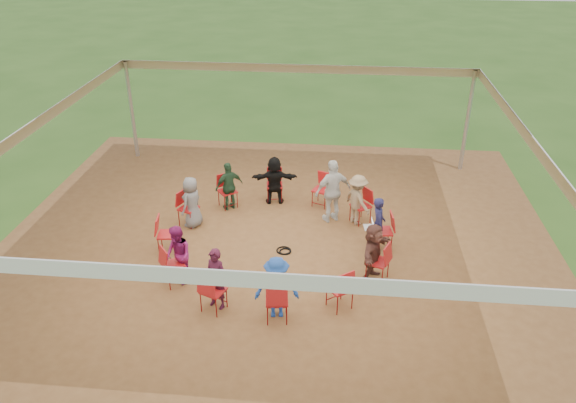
# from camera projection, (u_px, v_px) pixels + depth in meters

# --- Properties ---
(ground) EXTENTS (80.00, 80.00, 0.00)m
(ground) POSITION_uv_depth(u_px,v_px,m) (276.00, 250.00, 12.94)
(ground) COLOR #2F561A
(ground) RESTS_ON ground
(dirt_patch) EXTENTS (13.00, 13.00, 0.00)m
(dirt_patch) POSITION_uv_depth(u_px,v_px,m) (276.00, 249.00, 12.94)
(dirt_patch) COLOR brown
(dirt_patch) RESTS_ON ground
(tent) EXTENTS (10.33, 10.33, 3.00)m
(tent) POSITION_uv_depth(u_px,v_px,m) (275.00, 155.00, 11.83)
(tent) COLOR #B2B2B7
(tent) RESTS_ON ground
(chair_0) EXTENTS (0.49, 0.47, 0.90)m
(chair_0) POSITION_uv_depth(u_px,v_px,m) (383.00, 231.00, 12.80)
(chair_0) COLOR red
(chair_0) RESTS_ON ground
(chair_1) EXTENTS (0.60, 0.60, 0.90)m
(chair_1) POSITION_uv_depth(u_px,v_px,m) (361.00, 206.00, 13.87)
(chair_1) COLOR red
(chair_1) RESTS_ON ground
(chair_2) EXTENTS (0.56, 0.57, 0.90)m
(chair_2) POSITION_uv_depth(u_px,v_px,m) (322.00, 190.00, 14.64)
(chair_2) COLOR red
(chair_2) RESTS_ON ground
(chair_3) EXTENTS (0.47, 0.49, 0.90)m
(chair_3) POSITION_uv_depth(u_px,v_px,m) (275.00, 185.00, 14.90)
(chair_3) COLOR red
(chair_3) RESTS_ON ground
(chair_4) EXTENTS (0.60, 0.60, 0.90)m
(chair_4) POSITION_uv_depth(u_px,v_px,m) (228.00, 191.00, 14.58)
(chair_4) COLOR red
(chair_4) RESTS_ON ground
(chair_5) EXTENTS (0.57, 0.56, 0.90)m
(chair_5) POSITION_uv_depth(u_px,v_px,m) (188.00, 208.00, 13.76)
(chair_5) COLOR red
(chair_5) RESTS_ON ground
(chair_6) EXTENTS (0.49, 0.47, 0.90)m
(chair_6) POSITION_uv_depth(u_px,v_px,m) (167.00, 235.00, 12.67)
(chair_6) COLOR red
(chair_6) RESTS_ON ground
(chair_7) EXTENTS (0.60, 0.60, 0.90)m
(chair_7) POSITION_uv_depth(u_px,v_px,m) (173.00, 265.00, 11.59)
(chair_7) COLOR red
(chair_7) RESTS_ON ground
(chair_8) EXTENTS (0.56, 0.57, 0.90)m
(chair_8) POSITION_uv_depth(u_px,v_px,m) (213.00, 291.00, 10.82)
(chair_8) COLOR red
(chair_8) RESTS_ON ground
(chair_9) EXTENTS (0.47, 0.49, 0.90)m
(chair_9) POSITION_uv_depth(u_px,v_px,m) (277.00, 300.00, 10.57)
(chair_9) COLOR red
(chair_9) RESTS_ON ground
(chair_10) EXTENTS (0.60, 0.60, 0.90)m
(chair_10) POSITION_uv_depth(u_px,v_px,m) (340.00, 289.00, 10.89)
(chair_10) COLOR red
(chair_10) RESTS_ON ground
(chair_11) EXTENTS (0.57, 0.56, 0.90)m
(chair_11) POSITION_uv_depth(u_px,v_px,m) (378.00, 262.00, 11.71)
(chair_11) COLOR red
(chair_11) RESTS_ON ground
(person_seated_0) EXTENTS (0.37, 0.51, 1.30)m
(person_seated_0) POSITION_uv_depth(u_px,v_px,m) (378.00, 224.00, 12.70)
(person_seated_0) COLOR #1C1B43
(person_seated_0) RESTS_ON ground
(person_seated_1) EXTENTS (0.84, 0.92, 1.30)m
(person_seated_1) POSITION_uv_depth(u_px,v_px,m) (357.00, 200.00, 13.72)
(person_seated_1) COLOR #917858
(person_seated_1) RESTS_ON ground
(person_seated_2) EXTENTS (1.25, 0.60, 1.30)m
(person_seated_2) POSITION_uv_depth(u_px,v_px,m) (275.00, 180.00, 14.70)
(person_seated_2) COLOR black
(person_seated_2) RESTS_ON ground
(person_seated_3) EXTENTS (0.84, 0.77, 1.30)m
(person_seated_3) POSITION_uv_depth(u_px,v_px,m) (229.00, 186.00, 14.39)
(person_seated_3) COLOR #24452A
(person_seated_3) RESTS_ON ground
(person_seated_4) EXTENTS (0.57, 0.72, 1.30)m
(person_seated_4) POSITION_uv_depth(u_px,v_px,m) (192.00, 202.00, 13.61)
(person_seated_4) COLOR slate
(person_seated_4) RESTS_ON ground
(person_seated_5) EXTENTS (0.67, 0.72, 1.30)m
(person_seated_5) POSITION_uv_depth(u_px,v_px,m) (178.00, 255.00, 11.55)
(person_seated_5) COLOR #861A5D
(person_seated_5) RESTS_ON ground
(person_seated_6) EXTENTS (0.56, 0.47, 1.30)m
(person_seated_6) POSITION_uv_depth(u_px,v_px,m) (216.00, 279.00, 10.82)
(person_seated_6) COLOR #3E1124
(person_seated_6) RESTS_ON ground
(person_seated_7) EXTENTS (0.89, 0.52, 1.30)m
(person_seated_7) POSITION_uv_depth(u_px,v_px,m) (277.00, 288.00, 10.58)
(person_seated_7) COLOR #1B4192
(person_seated_7) RESTS_ON ground
(person_seated_8) EXTENTS (0.88, 1.28, 1.30)m
(person_seated_8) POSITION_uv_depth(u_px,v_px,m) (373.00, 252.00, 11.66)
(person_seated_8) COLOR brown
(person_seated_8) RESTS_ON ground
(standing_person) EXTENTS (1.07, 0.90, 1.63)m
(standing_person) POSITION_uv_depth(u_px,v_px,m) (333.00, 191.00, 13.78)
(standing_person) COLOR silver
(standing_person) RESTS_ON ground
(cable_coil) EXTENTS (0.38, 0.38, 0.03)m
(cable_coil) POSITION_uv_depth(u_px,v_px,m) (284.00, 251.00, 12.86)
(cable_coil) COLOR black
(cable_coil) RESTS_ON ground
(laptop) EXTENTS (0.28, 0.33, 0.21)m
(laptop) POSITION_uv_depth(u_px,v_px,m) (371.00, 225.00, 12.71)
(laptop) COLOR #B7B7BC
(laptop) RESTS_ON ground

